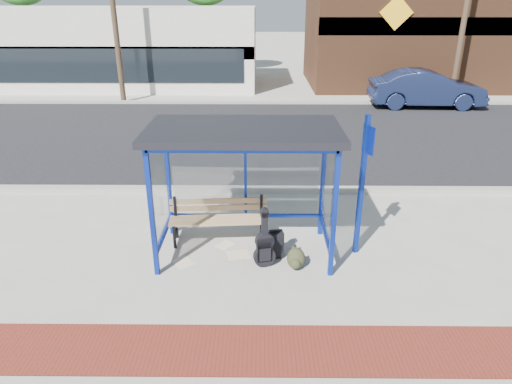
{
  "coord_description": "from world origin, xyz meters",
  "views": [
    {
      "loc": [
        0.28,
        -7.48,
        4.43
      ],
      "look_at": [
        0.21,
        0.2,
        1.15
      ],
      "focal_mm": 32.0,
      "sensor_mm": 36.0,
      "label": 1
    }
  ],
  "objects_px": {
    "bench": "(219,217)",
    "backpack": "(296,259)",
    "fire_hydrant": "(473,92)",
    "suitcase": "(274,244)",
    "parked_car": "(426,89)",
    "guitar_bag": "(264,247)"
  },
  "relations": [
    {
      "from": "backpack",
      "to": "fire_hydrant",
      "type": "distance_m",
      "value": 17.3
    },
    {
      "from": "parked_car",
      "to": "fire_hydrant",
      "type": "height_order",
      "value": "parked_car"
    },
    {
      "from": "bench",
      "to": "backpack",
      "type": "height_order",
      "value": "bench"
    },
    {
      "from": "suitcase",
      "to": "bench",
      "type": "bearing_deg",
      "value": 139.6
    },
    {
      "from": "backpack",
      "to": "fire_hydrant",
      "type": "relative_size",
      "value": 0.55
    },
    {
      "from": "suitcase",
      "to": "backpack",
      "type": "height_order",
      "value": "suitcase"
    },
    {
      "from": "bench",
      "to": "guitar_bag",
      "type": "height_order",
      "value": "guitar_bag"
    },
    {
      "from": "parked_car",
      "to": "suitcase",
      "type": "bearing_deg",
      "value": 153.09
    },
    {
      "from": "suitcase",
      "to": "backpack",
      "type": "distance_m",
      "value": 0.54
    },
    {
      "from": "bench",
      "to": "backpack",
      "type": "relative_size",
      "value": 4.97
    },
    {
      "from": "guitar_bag",
      "to": "suitcase",
      "type": "distance_m",
      "value": 0.39
    },
    {
      "from": "backpack",
      "to": "parked_car",
      "type": "bearing_deg",
      "value": 71.23
    },
    {
      "from": "bench",
      "to": "fire_hydrant",
      "type": "distance_m",
      "value": 17.31
    },
    {
      "from": "suitcase",
      "to": "parked_car",
      "type": "xyz_separation_m",
      "value": [
        6.94,
        12.67,
        0.54
      ]
    },
    {
      "from": "guitar_bag",
      "to": "backpack",
      "type": "height_order",
      "value": "guitar_bag"
    },
    {
      "from": "fire_hydrant",
      "to": "bench",
      "type": "bearing_deg",
      "value": -128.35
    },
    {
      "from": "guitar_bag",
      "to": "parked_car",
      "type": "bearing_deg",
      "value": 46.89
    },
    {
      "from": "suitcase",
      "to": "parked_car",
      "type": "relative_size",
      "value": 0.12
    },
    {
      "from": "bench",
      "to": "fire_hydrant",
      "type": "height_order",
      "value": "bench"
    },
    {
      "from": "bench",
      "to": "parked_car",
      "type": "relative_size",
      "value": 0.4
    },
    {
      "from": "guitar_bag",
      "to": "parked_car",
      "type": "relative_size",
      "value": 0.22
    },
    {
      "from": "suitcase",
      "to": "fire_hydrant",
      "type": "height_order",
      "value": "fire_hydrant"
    }
  ]
}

